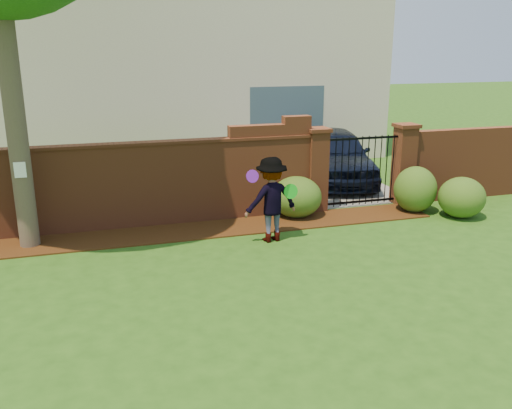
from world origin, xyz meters
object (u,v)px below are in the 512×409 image
object	(u,v)px
car	(336,157)
frisbee_purple	(252,176)
man	(272,200)
frisbee_green	(291,191)

from	to	relation	value
car	frisbee_purple	world-z (taller)	car
man	car	bearing A→B (deg)	-136.83
man	frisbee_purple	xyz separation A→B (m)	(-0.40, -0.08, 0.51)
man	frisbee_purple	bearing A→B (deg)	2.88
man	frisbee_purple	world-z (taller)	man
car	frisbee_purple	xyz separation A→B (m)	(-3.51, -3.95, 0.59)
frisbee_purple	frisbee_green	size ratio (longest dim) A/B	0.84
car	man	size ratio (longest dim) A/B	2.62
man	frisbee_green	distance (m)	0.39
car	man	world-z (taller)	man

